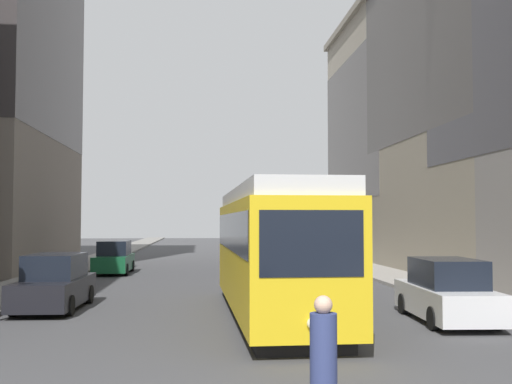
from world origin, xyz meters
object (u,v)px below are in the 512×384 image
at_px(transit_bus, 283,237).
at_px(parked_car_right_far, 446,292).
at_px(pedestrian_crossing_far, 324,361).
at_px(streetcar, 272,248).
at_px(parked_car_left_near, 55,284).
at_px(parked_car_left_mid, 114,258).

relative_size(transit_bus, parked_car_right_far, 2.66).
bearing_deg(transit_bus, parked_car_right_far, -82.30).
relative_size(transit_bus, pedestrian_crossing_far, 7.08).
height_order(transit_bus, parked_car_right_far, transit_bus).
xyz_separation_m(transit_bus, parked_car_right_far, (2.04, -20.12, -1.10)).
height_order(streetcar, transit_bus, streetcar).
distance_m(transit_bus, parked_car_right_far, 20.25).
xyz_separation_m(parked_car_left_near, parked_car_left_mid, (-0.00, 13.99, -0.00)).
bearing_deg(parked_car_right_far, parked_car_left_near, -13.31).
relative_size(parked_car_right_far, pedestrian_crossing_far, 2.66).
distance_m(parked_car_left_near, parked_car_left_mid, 13.99).
bearing_deg(parked_car_left_near, parked_car_left_mid, 91.51).
xyz_separation_m(streetcar, pedestrian_crossing_far, (-0.38, -9.59, -1.26)).
distance_m(streetcar, parked_car_left_mid, 17.73).
bearing_deg(parked_car_left_mid, parked_car_right_far, -55.86).
height_order(parked_car_right_far, pedestrian_crossing_far, parked_car_right_far).
xyz_separation_m(transit_bus, parked_car_left_near, (-9.87, -16.54, -1.10)).
bearing_deg(parked_car_left_near, pedestrian_crossing_far, -59.34).
bearing_deg(pedestrian_crossing_far, transit_bus, -138.43).
bearing_deg(transit_bus, streetcar, -96.82).
distance_m(streetcar, parked_car_left_near, 7.44).
xyz_separation_m(parked_car_left_near, pedestrian_crossing_far, (6.60, -11.84, -0.00)).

